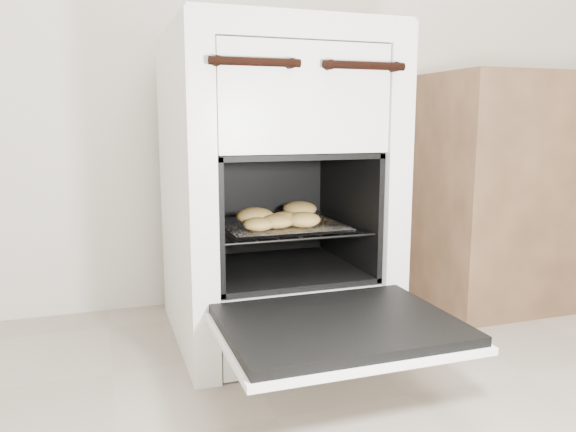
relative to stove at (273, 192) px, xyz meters
name	(u,v)px	position (x,y,z in m)	size (l,w,h in m)	color
stove	(273,192)	(0.00, 0.00, 0.00)	(0.58, 0.65, 0.89)	white
oven_door	(339,327)	(0.00, -0.49, -0.24)	(0.52, 0.41, 0.04)	black
oven_rack	(279,226)	(0.00, -0.06, -0.09)	(0.42, 0.41, 0.01)	black
foil_sheet	(281,225)	(0.00, -0.08, -0.08)	(0.33, 0.29, 0.01)	white
baked_rolls	(280,217)	(0.00, -0.09, -0.06)	(0.31, 0.31, 0.05)	tan
counter	(519,188)	(0.98, 0.10, -0.04)	(0.80, 0.53, 0.80)	brown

